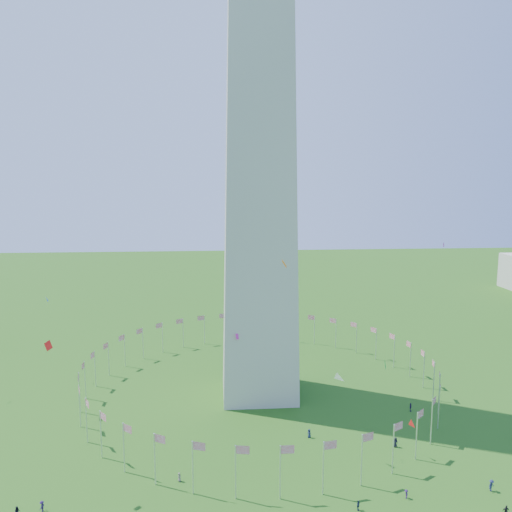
% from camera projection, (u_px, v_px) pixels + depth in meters
% --- Properties ---
extents(washington_monument, '(16.80, 16.80, 169.00)m').
position_uv_depth(washington_monument, '(259.00, 15.00, 105.53)').
color(washington_monument, beige).
rests_on(washington_monument, ground).
extents(flag_ring, '(80.24, 80.24, 9.00)m').
position_uv_depth(flag_ring, '(259.00, 375.00, 117.24)').
color(flag_ring, silver).
rests_on(flag_ring, ground).
extents(kites_aloft, '(130.87, 80.69, 31.32)m').
position_uv_depth(kites_aloft, '(320.00, 356.00, 89.12)').
color(kites_aloft, white).
rests_on(kites_aloft, ground).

